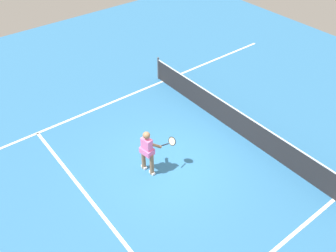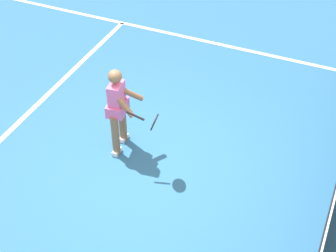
{
  "view_description": "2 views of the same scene",
  "coord_description": "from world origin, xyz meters",
  "views": [
    {
      "loc": [
        6.53,
        -5.1,
        8.26
      ],
      "look_at": [
        -0.46,
        0.37,
        1.1
      ],
      "focal_mm": 39.38,
      "sensor_mm": 36.0,
      "label": 1
    },
    {
      "loc": [
        5.42,
        2.71,
        5.88
      ],
      "look_at": [
        0.1,
        0.37,
        1.01
      ],
      "focal_mm": 54.72,
      "sensor_mm": 36.0,
      "label": 2
    }
  ],
  "objects": [
    {
      "name": "service_line_marking",
      "position": [
        0.0,
        -2.62,
        0.0
      ],
      "size": [
        8.08,
        0.1,
        0.01
      ],
      "primitive_type": "cube",
      "color": "white",
      "rests_on": "ground"
    },
    {
      "name": "sideline_left_marking",
      "position": [
        -4.04,
        0.0,
        0.0
      ],
      "size": [
        0.1,
        17.27,
        0.01
      ],
      "primitive_type": "cube",
      "color": "white",
      "rests_on": "ground"
    },
    {
      "name": "ground_plane",
      "position": [
        0.0,
        0.0,
        0.0
      ],
      "size": [
        25.05,
        25.05,
        0.0
      ],
      "primitive_type": "plane",
      "color": "teal"
    },
    {
      "name": "court_net",
      "position": [
        0.0,
        2.89,
        0.46
      ],
      "size": [
        8.76,
        0.08,
        0.99
      ],
      "color": "#4C4C51",
      "rests_on": "ground"
    },
    {
      "name": "tennis_player",
      "position": [
        -0.18,
        -0.61,
        0.85
      ],
      "size": [
        0.72,
        1.01,
        1.55
      ],
      "color": "#8C6647",
      "rests_on": "ground"
    }
  ]
}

